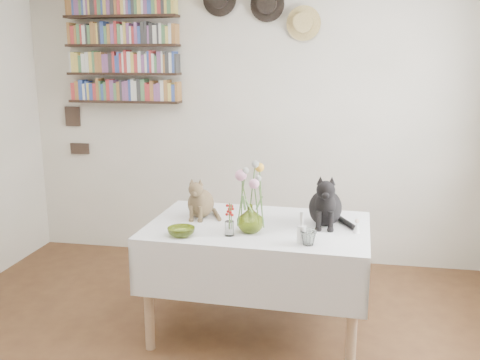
% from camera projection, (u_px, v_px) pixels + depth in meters
% --- Properties ---
extents(room, '(4.08, 4.58, 2.58)m').
position_uv_depth(room, '(170.00, 173.00, 2.49)').
color(room, brown).
rests_on(room, ground).
extents(dining_table, '(1.42, 0.94, 0.74)m').
position_uv_depth(dining_table, '(258.00, 252.00, 3.43)').
color(dining_table, white).
rests_on(dining_table, room).
extents(tabby_cat, '(0.20, 0.25, 0.28)m').
position_uv_depth(tabby_cat, '(201.00, 196.00, 3.53)').
color(tabby_cat, olive).
rests_on(tabby_cat, dining_table).
extents(black_cat, '(0.23, 0.29, 0.34)m').
position_uv_depth(black_cat, '(326.00, 198.00, 3.36)').
color(black_cat, black).
rests_on(black_cat, dining_table).
extents(flower_vase, '(0.22, 0.22, 0.17)m').
position_uv_depth(flower_vase, '(250.00, 218.00, 3.23)').
color(flower_vase, '#9CB139').
rests_on(flower_vase, dining_table).
extents(green_bowl, '(0.17, 0.17, 0.05)m').
position_uv_depth(green_bowl, '(181.00, 232.00, 3.17)').
color(green_bowl, '#9CB139').
rests_on(green_bowl, dining_table).
extents(drinking_glass, '(0.12, 0.12, 0.09)m').
position_uv_depth(drinking_glass, '(308.00, 238.00, 3.01)').
color(drinking_glass, white).
rests_on(drinking_glass, dining_table).
extents(candlestick, '(0.05, 0.05, 0.19)m').
position_uv_depth(candlestick, '(301.00, 232.00, 3.05)').
color(candlestick, white).
rests_on(candlestick, dining_table).
extents(berry_jar, '(0.06, 0.06, 0.22)m').
position_uv_depth(berry_jar, '(229.00, 220.00, 3.16)').
color(berry_jar, white).
rests_on(berry_jar, dining_table).
extents(porcelain_figurine, '(0.05, 0.05, 0.09)m').
position_uv_depth(porcelain_figurine, '(357.00, 227.00, 3.22)').
color(porcelain_figurine, white).
rests_on(porcelain_figurine, dining_table).
extents(flower_bouquet, '(0.17, 0.13, 0.39)m').
position_uv_depth(flower_bouquet, '(251.00, 177.00, 3.18)').
color(flower_bouquet, '#4C7233').
rests_on(flower_bouquet, flower_vase).
extents(bookshelf_unit, '(1.00, 0.16, 0.91)m').
position_uv_depth(bookshelf_unit, '(123.00, 50.00, 4.62)').
color(bookshelf_unit, black).
rests_on(bookshelf_unit, room).
extents(wall_hats, '(0.98, 0.09, 0.48)m').
position_uv_depth(wall_hats, '(263.00, 9.00, 4.36)').
color(wall_hats, black).
rests_on(wall_hats, room).
extents(wall_art_plaques, '(0.21, 0.02, 0.44)m').
position_uv_depth(wall_art_plaques, '(76.00, 130.00, 4.94)').
color(wall_art_plaques, '#38281E').
rests_on(wall_art_plaques, room).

